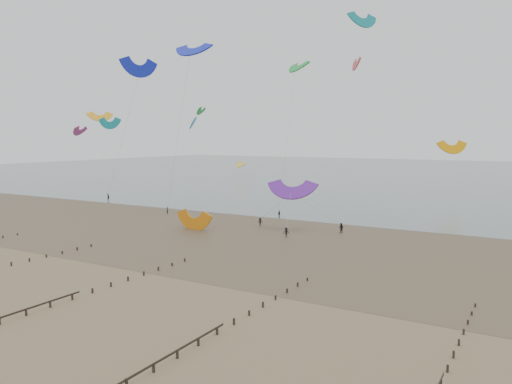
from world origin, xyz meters
TOP-DOWN VIEW (x-y plane):
  - ground at (0.00, 0.00)m, footprint 500.00×500.00m
  - sea_and_shore at (-4.08, 34.40)m, footprint 500.00×665.00m
  - kitesurfer_lead at (-25.66, 43.53)m, footprint 0.65×0.60m
  - kitesurfers at (20.29, 45.65)m, footprint 118.01×27.84m
  - grounded_kite at (-9.29, 31.45)m, footprint 7.79×6.44m
  - kites_airborne at (-12.53, 87.38)m, footprint 253.67×114.65m

SIDE VIEW (x-z plane):
  - ground at x=0.00m, z-range 0.00..0.00m
  - grounded_kite at x=-9.29m, z-range -1.96..1.96m
  - sea_and_shore at x=-4.08m, z-range -0.01..0.02m
  - kitesurfer_lead at x=-25.66m, z-range 0.00..1.50m
  - kitesurfers at x=20.29m, z-range -0.11..1.77m
  - kites_airborne at x=-12.53m, z-range 0.75..44.02m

